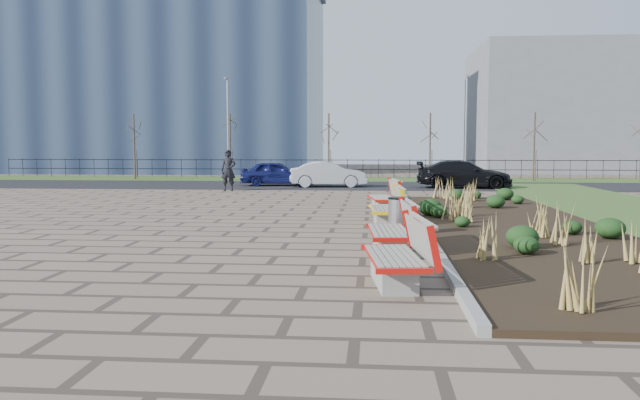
# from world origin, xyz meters

# --- Properties ---
(ground) EXTENTS (120.00, 120.00, 0.00)m
(ground) POSITION_xyz_m (0.00, 0.00, 0.00)
(ground) COLOR #6F5C4C
(ground) RESTS_ON ground
(planting_bed) EXTENTS (4.50, 18.00, 0.10)m
(planting_bed) POSITION_xyz_m (6.25, 5.00, 0.05)
(planting_bed) COLOR black
(planting_bed) RESTS_ON ground
(planting_curb) EXTENTS (0.16, 18.00, 0.15)m
(planting_curb) POSITION_xyz_m (3.92, 5.00, 0.07)
(planting_curb) COLOR gray
(planting_curb) RESTS_ON ground
(grass_verge_far) EXTENTS (80.00, 5.00, 0.04)m
(grass_verge_far) POSITION_xyz_m (0.00, 28.00, 0.02)
(grass_verge_far) COLOR #33511E
(grass_verge_far) RESTS_ON ground
(road) EXTENTS (80.00, 7.00, 0.02)m
(road) POSITION_xyz_m (0.00, 22.00, 0.01)
(road) COLOR black
(road) RESTS_ON ground
(bench_a) EXTENTS (1.13, 2.19, 1.00)m
(bench_a) POSITION_xyz_m (3.00, -1.44, 0.50)
(bench_a) COLOR red
(bench_a) RESTS_ON ground
(bench_b) EXTENTS (1.04, 2.16, 1.00)m
(bench_b) POSITION_xyz_m (3.00, 1.37, 0.50)
(bench_b) COLOR red
(bench_b) RESTS_ON ground
(bench_c) EXTENTS (1.00, 2.14, 1.00)m
(bench_c) POSITION_xyz_m (3.00, 5.76, 0.50)
(bench_c) COLOR yellow
(bench_c) RESTS_ON ground
(bench_d) EXTENTS (1.17, 2.20, 1.00)m
(bench_d) POSITION_xyz_m (3.00, 9.24, 0.50)
(bench_d) COLOR red
(bench_d) RESTS_ON ground
(litter_bin) EXTENTS (0.48, 0.48, 0.92)m
(litter_bin) POSITION_xyz_m (3.27, 3.37, 0.46)
(litter_bin) COLOR #B2B2B7
(litter_bin) RESTS_ON ground
(pedestrian) EXTENTS (0.70, 0.46, 1.92)m
(pedestrian) POSITION_xyz_m (-4.06, 17.77, 0.96)
(pedestrian) COLOR black
(pedestrian) RESTS_ON ground
(car_blue) EXTENTS (3.93, 2.01, 1.28)m
(car_blue) POSITION_xyz_m (-2.39, 21.50, 0.66)
(car_blue) COLOR #121852
(car_blue) RESTS_ON road
(car_silver) EXTENTS (4.05, 1.85, 1.29)m
(car_silver) POSITION_xyz_m (0.39, 20.74, 0.66)
(car_silver) COLOR #B4B7BC
(car_silver) RESTS_ON road
(car_black) EXTENTS (4.75, 2.12, 1.35)m
(car_black) POSITION_xyz_m (7.15, 20.53, 0.70)
(car_black) COLOR black
(car_black) RESTS_ON road
(tree_a) EXTENTS (1.40, 1.40, 4.00)m
(tree_a) POSITION_xyz_m (-12.00, 26.50, 2.04)
(tree_a) COLOR #4C3D2D
(tree_a) RESTS_ON grass_verge_far
(tree_b) EXTENTS (1.40, 1.40, 4.00)m
(tree_b) POSITION_xyz_m (-6.00, 26.50, 2.04)
(tree_b) COLOR #4C3D2D
(tree_b) RESTS_ON grass_verge_far
(tree_c) EXTENTS (1.40, 1.40, 4.00)m
(tree_c) POSITION_xyz_m (0.00, 26.50, 2.04)
(tree_c) COLOR #4C3D2D
(tree_c) RESTS_ON grass_verge_far
(tree_d) EXTENTS (1.40, 1.40, 4.00)m
(tree_d) POSITION_xyz_m (6.00, 26.50, 2.04)
(tree_d) COLOR #4C3D2D
(tree_d) RESTS_ON grass_verge_far
(tree_e) EXTENTS (1.40, 1.40, 4.00)m
(tree_e) POSITION_xyz_m (12.00, 26.50, 2.04)
(tree_e) COLOR #4C3D2D
(tree_e) RESTS_ON grass_verge_far
(lamp_west) EXTENTS (0.24, 0.60, 6.00)m
(lamp_west) POSITION_xyz_m (-6.00, 26.00, 3.04)
(lamp_west) COLOR gray
(lamp_west) RESTS_ON grass_verge_far
(lamp_east) EXTENTS (0.24, 0.60, 6.00)m
(lamp_east) POSITION_xyz_m (8.00, 26.00, 3.04)
(lamp_east) COLOR gray
(lamp_east) RESTS_ON grass_verge_far
(railing_fence) EXTENTS (44.00, 0.10, 1.20)m
(railing_fence) POSITION_xyz_m (0.00, 29.50, 0.64)
(railing_fence) COLOR black
(railing_fence) RESTS_ON grass_verge_far
(building_glass) EXTENTS (40.00, 14.00, 15.00)m
(building_glass) POSITION_xyz_m (-22.00, 40.00, 7.50)
(building_glass) COLOR #192338
(building_glass) RESTS_ON ground
(building_grey) EXTENTS (18.00, 12.00, 10.00)m
(building_grey) POSITION_xyz_m (20.00, 42.00, 5.00)
(building_grey) COLOR slate
(building_grey) RESTS_ON ground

